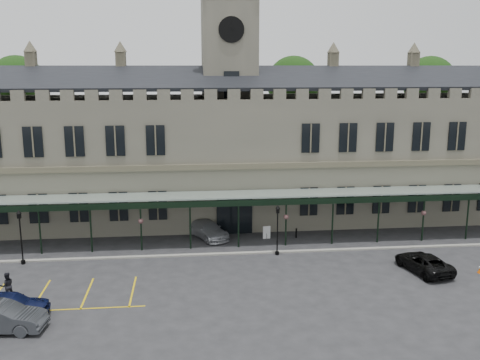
{
  "coord_description": "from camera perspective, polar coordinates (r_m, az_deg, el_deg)",
  "views": [
    {
      "loc": [
        -4.25,
        -35.19,
        14.86
      ],
      "look_at": [
        0.0,
        6.0,
        6.0
      ],
      "focal_mm": 40.0,
      "sensor_mm": 36.0,
      "label": 1
    }
  ],
  "objects": [
    {
      "name": "person_b",
      "position": [
        38.45,
        -23.59,
        -10.29
      ],
      "size": [
        1.08,
        1.0,
        1.78
      ],
      "primitive_type": "imported",
      "rotation": [
        0.0,
        0.0,
        3.62
      ],
      "color": "black",
      "rests_on": "ground"
    },
    {
      "name": "car_taxi",
      "position": [
        47.38,
        -3.48,
        -5.29
      ],
      "size": [
        4.14,
        5.46,
        1.47
      ],
      "primitive_type": "imported",
      "rotation": [
        0.0,
        0.0,
        0.47
      ],
      "color": "#9EA0A6",
      "rests_on": "ground"
    },
    {
      "name": "bollard_left",
      "position": [
        46.85,
        -1.49,
        -5.88
      ],
      "size": [
        0.15,
        0.15,
        0.84
      ],
      "primitive_type": "cylinder",
      "color": "black",
      "rests_on": "ground"
    },
    {
      "name": "sign_board",
      "position": [
        47.1,
        2.86,
        -5.62
      ],
      "size": [
        0.66,
        0.12,
        1.14
      ],
      "rotation": [
        0.0,
        0.0,
        0.1
      ],
      "color": "black",
      "rests_on": "ground"
    },
    {
      "name": "car_van",
      "position": [
        41.98,
        18.98,
        -8.33
      ],
      "size": [
        3.29,
        5.36,
        1.39
      ],
      "primitive_type": "imported",
      "rotation": [
        0.0,
        0.0,
        3.35
      ],
      "color": "black",
      "rests_on": "ground"
    },
    {
      "name": "tree_behind_right",
      "position": [
        66.52,
        19.53,
        9.64
      ],
      "size": [
        6.0,
        6.0,
        16.0
      ],
      "color": "#332314",
      "rests_on": "ground"
    },
    {
      "name": "lamp_post_left",
      "position": [
        43.88,
        -22.37,
        -5.16
      ],
      "size": [
        0.41,
        0.41,
        4.29
      ],
      "color": "black",
      "rests_on": "ground"
    },
    {
      "name": "ground",
      "position": [
        38.43,
        0.94,
        -10.67
      ],
      "size": [
        140.0,
        140.0,
        0.0
      ],
      "primitive_type": "plane",
      "color": "#272729"
    },
    {
      "name": "station_building",
      "position": [
        51.96,
        -1.12,
        2.78
      ],
      "size": [
        60.0,
        10.36,
        17.3
      ],
      "color": "#5C594C",
      "rests_on": "ground"
    },
    {
      "name": "clock_tower",
      "position": [
        51.39,
        -1.16,
        10.13
      ],
      "size": [
        5.6,
        5.6,
        24.8
      ],
      "color": "#5C594C",
      "rests_on": "ground"
    },
    {
      "name": "kerb",
      "position": [
        43.51,
        0.07,
        -7.81
      ],
      "size": [
        60.0,
        0.4,
        0.12
      ],
      "primitive_type": "cube",
      "color": "gray",
      "rests_on": "ground"
    },
    {
      "name": "tree_behind_mid",
      "position": [
        61.46,
        5.7,
        10.11
      ],
      "size": [
        6.0,
        6.0,
        16.0
      ],
      "color": "#332314",
      "rests_on": "ground"
    },
    {
      "name": "canopy",
      "position": [
        44.64,
        -0.19,
        -4.13
      ],
      "size": [
        50.0,
        4.1,
        4.3
      ],
      "color": "#8C9E93",
      "rests_on": "ground"
    },
    {
      "name": "lamp_post_mid",
      "position": [
        42.7,
        4.02,
        -4.88
      ],
      "size": [
        0.39,
        0.39,
        4.1
      ],
      "color": "black",
      "rests_on": "ground"
    },
    {
      "name": "car_left_a",
      "position": [
        35.77,
        -23.39,
        -12.13
      ],
      "size": [
        4.73,
        2.03,
        1.59
      ],
      "primitive_type": "imported",
      "rotation": [
        0.0,
        0.0,
        1.54
      ],
      "color": "#0E153D",
      "rests_on": "ground"
    },
    {
      "name": "car_left_b",
      "position": [
        34.26,
        -24.18,
        -13.22
      ],
      "size": [
        5.23,
        2.34,
        1.67
      ],
      "primitive_type": "imported",
      "rotation": [
        0.0,
        0.0,
        1.46
      ],
      "color": "#383B40",
      "rests_on": "ground"
    },
    {
      "name": "bollard_right",
      "position": [
        47.59,
        6.02,
        -5.65
      ],
      "size": [
        0.15,
        0.15,
        0.84
      ],
      "primitive_type": "cylinder",
      "color": "black",
      "rests_on": "ground"
    },
    {
      "name": "parking_markings",
      "position": [
        38.09,
        -20.65,
        -11.71
      ],
      "size": [
        16.0,
        6.0,
        0.01
      ],
      "primitive_type": null,
      "color": "gold",
      "rests_on": "ground"
    },
    {
      "name": "tree_behind_left",
      "position": [
        62.78,
        -22.63,
        9.3
      ],
      "size": [
        6.0,
        6.0,
        16.0
      ],
      "color": "#332314",
      "rests_on": "ground"
    }
  ]
}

